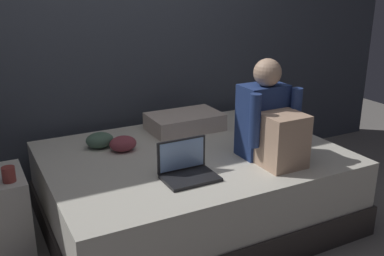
% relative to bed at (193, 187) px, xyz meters
% --- Properties ---
extents(ground_plane, '(8.00, 8.00, 0.00)m').
position_rel_bed_xyz_m(ground_plane, '(-0.20, -0.30, -0.26)').
color(ground_plane, gray).
extents(wall_back, '(5.60, 0.10, 2.70)m').
position_rel_bed_xyz_m(wall_back, '(-0.20, 0.90, 1.09)').
color(wall_back, '#424751').
rests_on(wall_back, ground_plane).
extents(bed, '(2.00, 1.50, 0.52)m').
position_rel_bed_xyz_m(bed, '(0.00, 0.00, 0.00)').
color(bed, '#332D2B').
rests_on(bed, ground_plane).
extents(person_sitting, '(0.39, 0.44, 0.66)m').
position_rel_bed_xyz_m(person_sitting, '(0.39, -0.34, 0.52)').
color(person_sitting, navy).
rests_on(person_sitting, bed).
extents(laptop, '(0.32, 0.23, 0.22)m').
position_rel_bed_xyz_m(laptop, '(-0.22, -0.34, 0.32)').
color(laptop, black).
rests_on(laptop, bed).
extents(pillow, '(0.56, 0.36, 0.13)m').
position_rel_bed_xyz_m(pillow, '(0.17, 0.45, 0.33)').
color(pillow, beige).
rests_on(pillow, bed).
extents(mug, '(0.08, 0.08, 0.09)m').
position_rel_bed_xyz_m(mug, '(-1.17, 0.06, 0.32)').
color(mug, '#933833').
rests_on(mug, nightstand).
extents(clothes_pile, '(0.31, 0.30, 0.11)m').
position_rel_bed_xyz_m(clothes_pile, '(-0.48, 0.32, 0.32)').
color(clothes_pile, '#4C6B56').
rests_on(clothes_pile, bed).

